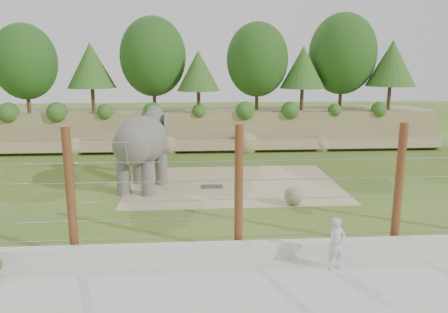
{
  "coord_description": "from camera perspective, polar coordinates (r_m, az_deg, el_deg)",
  "views": [
    {
      "loc": [
        -1.32,
        -17.12,
        5.84
      ],
      "look_at": [
        0.0,
        2.0,
        1.6
      ],
      "focal_mm": 35.0,
      "sensor_mm": 36.0,
      "label": 1
    }
  ],
  "objects": [
    {
      "name": "zookeeper",
      "position": [
        12.94,
        14.48,
        -10.98
      ],
      "size": [
        0.65,
        0.55,
        1.53
      ],
      "primitive_type": "imported",
      "rotation": [
        0.0,
        0.0,
        0.37
      ],
      "color": "#A6ABAF",
      "rests_on": "walkway"
    },
    {
      "name": "stone_ball",
      "position": [
        18.16,
        9.08,
        -5.1
      ],
      "size": [
        0.77,
        0.77,
        0.77
      ],
      "primitive_type": "sphere",
      "color": "gray",
      "rests_on": "dirt_patch"
    },
    {
      "name": "dirt_patch",
      "position": [
        21.03,
        1.17,
        -3.63
      ],
      "size": [
        10.0,
        7.0,
        0.02
      ],
      "primitive_type": "cube",
      "color": "tan",
      "rests_on": "ground"
    },
    {
      "name": "elephant",
      "position": [
        20.26,
        -10.65,
        0.66
      ],
      "size": [
        2.86,
        4.69,
        3.54
      ],
      "primitive_type": null,
      "rotation": [
        0.0,
        0.0,
        -0.24
      ],
      "color": "#5B5752",
      "rests_on": "ground"
    },
    {
      "name": "back_embankment",
      "position": [
        29.92,
        -0.28,
        8.88
      ],
      "size": [
        30.0,
        5.52,
        8.77
      ],
      "color": "olive",
      "rests_on": "ground"
    },
    {
      "name": "walkway",
      "position": [
        11.75,
        3.16,
        -17.3
      ],
      "size": [
        26.0,
        4.0,
        0.01
      ],
      "primitive_type": "cube",
      "color": "beige",
      "rests_on": "ground"
    },
    {
      "name": "drain_grate",
      "position": [
        20.55,
        -1.6,
        -3.94
      ],
      "size": [
        1.0,
        0.6,
        0.03
      ],
      "primitive_type": "cube",
      "color": "#262628",
      "rests_on": "dirt_patch"
    },
    {
      "name": "ground",
      "position": [
        18.14,
        0.44,
        -6.31
      ],
      "size": [
        90.0,
        90.0,
        0.0
      ],
      "primitive_type": "plane",
      "color": "#395A1E",
      "rests_on": "ground"
    },
    {
      "name": "retaining_wall",
      "position": [
        13.41,
        2.1,
        -12.16
      ],
      "size": [
        26.0,
        0.35,
        0.5
      ],
      "primitive_type": "cube",
      "color": "beige",
      "rests_on": "ground"
    },
    {
      "name": "barrier_fence",
      "position": [
        13.26,
        1.94,
        -4.36
      ],
      "size": [
        20.26,
        0.26,
        4.0
      ],
      "color": "maroon",
      "rests_on": "ground"
    }
  ]
}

